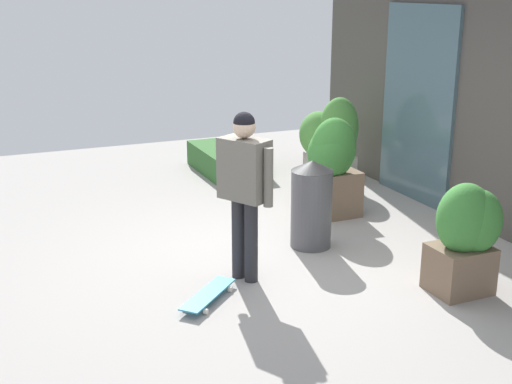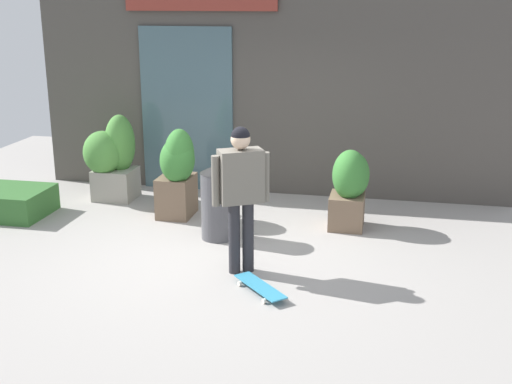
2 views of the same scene
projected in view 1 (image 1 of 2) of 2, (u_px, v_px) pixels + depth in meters
ground_plane at (272, 262)px, 7.09m from camera, size 12.00×12.00×0.00m
building_facade at (496, 88)px, 7.71m from camera, size 7.39×0.31×3.33m
skateboarder at (244, 179)px, 6.37m from camera, size 0.59×0.46×1.67m
skateboard at (208, 295)px, 6.19m from camera, size 0.67×0.70×0.08m
planter_box_left at (467, 234)px, 6.22m from camera, size 0.51×0.62×1.08m
planter_box_right at (330, 141)px, 9.60m from camera, size 0.72×0.79×1.29m
planter_box_mid at (333, 164)px, 8.25m from camera, size 0.54×0.70×1.27m
trash_bin at (311, 204)px, 7.38m from camera, size 0.46×0.46×0.99m
hedge_ledge at (228, 159)px, 10.51m from camera, size 1.41×0.90×0.38m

